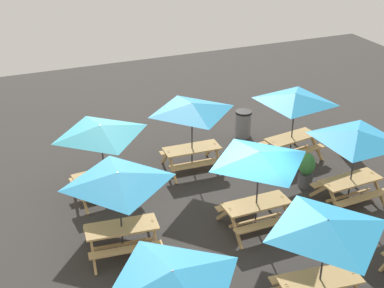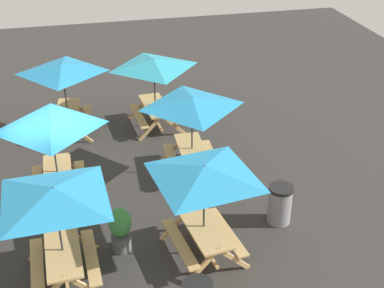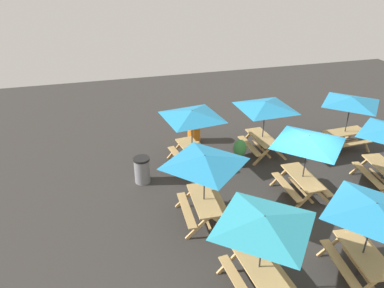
{
  "view_description": "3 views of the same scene",
  "coord_description": "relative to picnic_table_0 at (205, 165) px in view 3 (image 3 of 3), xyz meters",
  "views": [
    {
      "loc": [
        -5.73,
        -10.41,
        8.56
      ],
      "look_at": [
        -0.03,
        3.52,
        0.9
      ],
      "focal_mm": 50.0,
      "sensor_mm": 36.0,
      "label": 1
    },
    {
      "loc": [
        12.24,
        0.68,
        7.99
      ],
      "look_at": [
        -0.03,
        3.52,
        0.9
      ],
      "focal_mm": 50.0,
      "sensor_mm": 36.0,
      "label": 2
    },
    {
      "loc": [
        -8.97,
        6.28,
        7.58
      ],
      "look_at": [
        3.33,
        3.0,
        0.9
      ],
      "focal_mm": 35.0,
      "sensor_mm": 36.0,
      "label": 3
    }
  ],
  "objects": [
    {
      "name": "picnic_table_7",
      "position": [
        3.06,
        -7.08,
        0.0
      ],
      "size": [
        2.09,
        2.09,
        2.34
      ],
      "rotation": [
        0.0,
        0.0,
        1.62
      ],
      "color": "tan",
      "rests_on": "ground"
    },
    {
      "name": "picnic_table_1",
      "position": [
        -3.21,
        -3.24,
        0.0
      ],
      "size": [
        2.19,
        2.19,
        2.34
      ],
      "rotation": [
        0.0,
        0.0,
        -0.1
      ],
      "color": "tan",
      "rests_on": "ground"
    },
    {
      "name": "ground_plane",
      "position": [
        0.03,
        -3.52,
        -1.99
      ],
      "size": [
        29.99,
        29.99,
        0.0
      ],
      "primitive_type": "plane",
      "color": "#33302D",
      "rests_on": "ground"
    },
    {
      "name": "picnic_table_0",
      "position": [
        0.0,
        0.0,
        0.0
      ],
      "size": [
        2.07,
        2.07,
        2.34
      ],
      "rotation": [
        0.0,
        0.0,
        -0.03
      ],
      "color": "tan",
      "rests_on": "ground"
    },
    {
      "name": "potted_plant_0",
      "position": [
        2.8,
        -2.27,
        -1.4
      ],
      "size": [
        0.51,
        0.51,
        1.11
      ],
      "color": "#59595B",
      "rests_on": "ground"
    },
    {
      "name": "picnic_table_5",
      "position": [
        0.38,
        -3.58,
        0.0
      ],
      "size": [
        2.02,
        2.02,
        2.34
      ],
      "rotation": [
        0.0,
        0.0,
        0.01
      ],
      "color": "tan",
      "rests_on": "ground"
    },
    {
      "name": "picnic_table_6",
      "position": [
        3.46,
        -3.51,
        0.0
      ],
      "size": [
        2.82,
        2.82,
        2.34
      ],
      "rotation": [
        0.0,
        0.0,
        0.05
      ],
      "color": "tan",
      "rests_on": "ground"
    },
    {
      "name": "picnic_table_3",
      "position": [
        -2.97,
        -0.51,
        0.0
      ],
      "size": [
        2.16,
        2.16,
        2.34
      ],
      "rotation": [
        0.0,
        0.0,
        0.09
      ],
      "color": "tan",
      "rests_on": "ground"
    },
    {
      "name": "trash_bin_orange",
      "position": [
        5.25,
        -1.11,
        -1.49
      ],
      "size": [
        0.59,
        0.59,
        0.98
      ],
      "color": "orange",
      "rests_on": "ground"
    },
    {
      "name": "picnic_table_2",
      "position": [
        3.35,
        -0.51,
        0.0
      ],
      "size": [
        2.8,
        2.8,
        2.34
      ],
      "rotation": [
        0.0,
        0.0,
        0.15
      ],
      "color": "tan",
      "rests_on": "ground"
    },
    {
      "name": "trash_bin_gray",
      "position": [
        2.62,
        1.54,
        -1.49
      ],
      "size": [
        0.59,
        0.59,
        0.98
      ],
      "color": "gray",
      "rests_on": "ground"
    }
  ]
}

